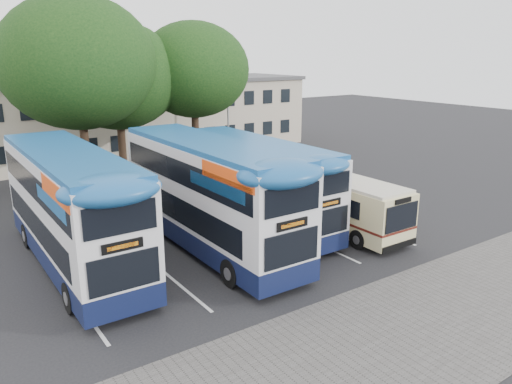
{
  "coord_description": "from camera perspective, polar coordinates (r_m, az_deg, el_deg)",
  "views": [
    {
      "loc": [
        -14.51,
        -13.6,
        8.39
      ],
      "look_at": [
        -1.68,
        5.0,
        2.01
      ],
      "focal_mm": 35.0,
      "sensor_mm": 36.0,
      "label": 1
    }
  ],
  "objects": [
    {
      "name": "ground",
      "position": [
        21.59,
        11.38,
        -7.44
      ],
      "size": [
        120.0,
        120.0,
        0.0
      ],
      "primitive_type": "plane",
      "color": "black",
      "rests_on": "ground"
    },
    {
      "name": "paving_strip",
      "position": [
        17.34,
        18.78,
        -14.06
      ],
      "size": [
        40.0,
        6.0,
        0.01
      ],
      "primitive_type": "cube",
      "color": "#595654",
      "rests_on": "ground"
    },
    {
      "name": "bay_lines",
      "position": [
        23.07,
        -4.25,
        -5.6
      ],
      "size": [
        14.12,
        11.0,
        0.01
      ],
      "color": "silver",
      "rests_on": "ground"
    },
    {
      "name": "depot_building",
      "position": [
        43.42,
        -14.98,
        8.3
      ],
      "size": [
        32.4,
        8.4,
        6.2
      ],
      "color": "#BEB199",
      "rests_on": "ground"
    },
    {
      "name": "lamp_post",
      "position": [
        39.48,
        -3.22,
        10.93
      ],
      "size": [
        0.25,
        1.05,
        9.06
      ],
      "color": "gray",
      "rests_on": "ground"
    },
    {
      "name": "tree_left",
      "position": [
        31.16,
        -19.74,
        13.74
      ],
      "size": [
        8.99,
        8.99,
        11.61
      ],
      "color": "black",
      "rests_on": "ground"
    },
    {
      "name": "tree_mid",
      "position": [
        33.57,
        -15.6,
        12.67
      ],
      "size": [
        7.98,
        7.98,
        10.31
      ],
      "color": "black",
      "rests_on": "ground"
    },
    {
      "name": "tree_right",
      "position": [
        34.75,
        -7.16,
        13.67
      ],
      "size": [
        7.51,
        7.51,
        10.41
      ],
      "color": "black",
      "rests_on": "ground"
    },
    {
      "name": "bus_dd_left",
      "position": [
        20.9,
        -20.37,
        -1.32
      ],
      "size": [
        2.75,
        11.35,
        4.73
      ],
      "color": "#10173A",
      "rests_on": "ground"
    },
    {
      "name": "bus_dd_mid",
      "position": [
        21.53,
        -5.47,
        0.18
      ],
      "size": [
        2.78,
        11.47,
        4.78
      ],
      "color": "#10173A",
      "rests_on": "ground"
    },
    {
      "name": "bus_dd_right",
      "position": [
        24.24,
        -0.01,
        1.41
      ],
      "size": [
        2.51,
        10.37,
        4.32
      ],
      "color": "#10173A",
      "rests_on": "ground"
    },
    {
      "name": "bus_single",
      "position": [
        24.83,
        8.27,
        -0.51
      ],
      "size": [
        2.26,
        8.89,
        2.65
      ],
      "color": "beige",
      "rests_on": "ground"
    }
  ]
}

